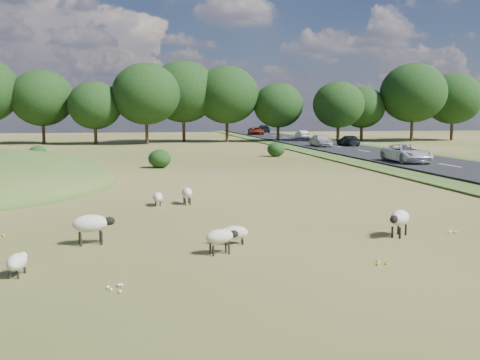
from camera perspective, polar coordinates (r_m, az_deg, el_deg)
name	(u,v)px	position (r m, az deg, el deg)	size (l,w,h in m)	color
ground	(177,168)	(40.51, -6.75, 1.27)	(160.00, 160.00, 0.00)	#3C4C17
road	(372,153)	(55.10, 13.87, 2.76)	(8.00, 150.00, 0.25)	black
treeline	(154,96)	(75.73, -9.21, 8.87)	(96.28, 14.66, 11.70)	black
shrubs	(170,153)	(46.59, -7.49, 2.85)	(23.41, 10.79, 1.40)	black
sheep_0	(92,224)	(17.27, -15.56, -4.52)	(1.35, 0.77, 0.94)	beige
sheep_1	(234,233)	(16.74, -0.68, -5.64)	(1.02, 0.51, 0.58)	beige
sheep_2	(221,237)	(15.54, -2.08, -6.06)	(1.07, 0.68, 0.75)	beige
sheep_3	(399,218)	(18.46, 16.62, -3.93)	(1.15, 1.14, 0.89)	beige
sheep_4	(17,262)	(14.66, -22.67, -8.04)	(0.54, 1.02, 0.58)	beige
sheep_5	(158,197)	(23.99, -8.76, -1.84)	(0.48, 1.02, 0.59)	beige
sheep_6	(187,193)	(24.13, -5.69, -1.35)	(0.50, 1.07, 0.77)	beige
car_1	(321,140)	(63.87, 8.62, 4.23)	(1.76, 4.37, 1.49)	silver
car_2	(263,129)	(111.77, 2.48, 5.49)	(2.14, 5.27, 1.53)	black
car_3	(407,153)	(44.41, 17.34, 2.76)	(2.40, 5.20, 1.44)	silver
car_5	(302,135)	(84.54, 6.62, 4.84)	(1.29, 3.70, 1.22)	white
car_6	(256,131)	(100.21, 1.71, 5.28)	(2.35, 5.10, 1.42)	maroon
car_7	(348,141)	(66.04, 11.49, 4.14)	(1.71, 4.21, 1.22)	black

